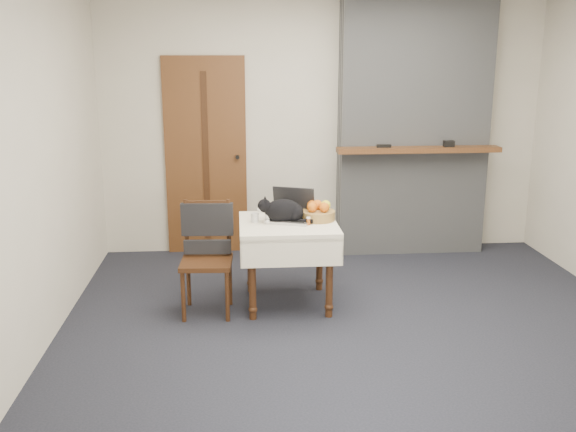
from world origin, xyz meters
The scene contains 12 objects.
ground centered at (0.00, 0.00, 0.00)m, with size 4.50×4.50×0.00m, color black.
room_shell centered at (0.00, 0.46, 1.76)m, with size 4.52×4.01×2.61m.
door centered at (-1.20, 1.97, 1.00)m, with size 0.82×0.10×2.00m.
chimney centered at (0.90, 1.85, 1.30)m, with size 1.62×0.48×2.60m.
side_table centered at (-0.49, 0.45, 0.59)m, with size 0.78×0.78×0.70m.
laptop centered at (-0.46, 0.52, 0.76)m, with size 0.43×0.40×0.26m.
cat centered at (-0.52, 0.45, 0.79)m, with size 0.45×0.19×0.22m.
cream_jar centered at (-0.75, 0.47, 0.74)m, with size 0.07×0.07×0.07m, color silver.
pill_bottle centered at (-0.33, 0.34, 0.73)m, with size 0.03×0.03×0.07m.
fruit_basket centered at (-0.24, 0.50, 0.76)m, with size 0.28×0.28×0.16m.
desk_clutter centered at (-0.32, 0.53, 0.70)m, with size 0.13×0.01×0.01m, color black.
chair centered at (-1.14, 0.39, 0.57)m, with size 0.42×0.42×0.89m.
Camera 1 is at (-0.89, -4.53, 2.03)m, focal length 40.00 mm.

